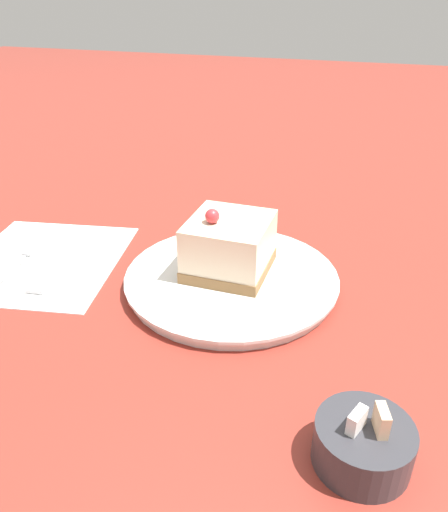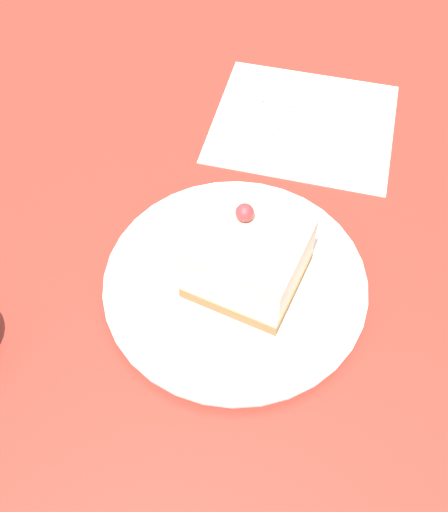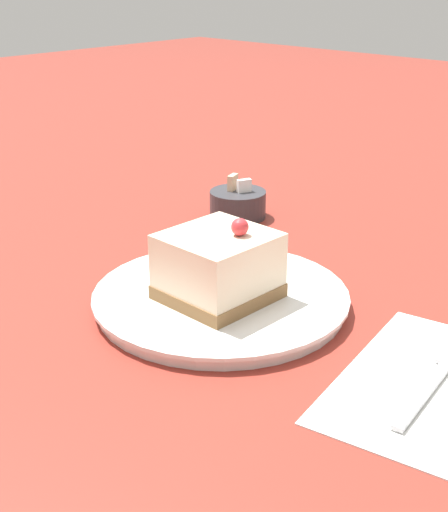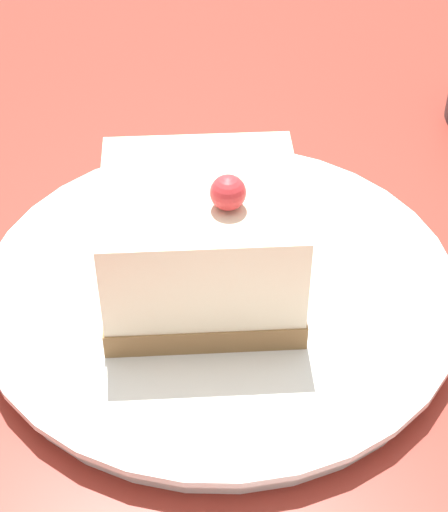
{
  "view_description": "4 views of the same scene",
  "coord_description": "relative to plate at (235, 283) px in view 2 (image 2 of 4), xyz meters",
  "views": [
    {
      "loc": [
        -0.14,
        0.54,
        0.34
      ],
      "look_at": [
        0.02,
        0.03,
        0.05
      ],
      "focal_mm": 35.0,
      "sensor_mm": 36.0,
      "label": 1
    },
    {
      "loc": [
        -0.27,
        -0.1,
        0.5
      ],
      "look_at": [
        0.01,
        0.03,
        0.06
      ],
      "focal_mm": 40.0,
      "sensor_mm": 36.0,
      "label": 2
    },
    {
      "loc": [
        0.48,
        -0.46,
        0.34
      ],
      "look_at": [
        0.02,
        0.03,
        0.06
      ],
      "focal_mm": 50.0,
      "sensor_mm": 36.0,
      "label": 3
    },
    {
      "loc": [
        0.37,
        -0.0,
        0.34
      ],
      "look_at": [
        0.04,
        0.02,
        0.05
      ],
      "focal_mm": 60.0,
      "sensor_mm": 36.0,
      "label": 4
    }
  ],
  "objects": [
    {
      "name": "fork",
      "position": [
        0.24,
        0.03,
        -0.0
      ],
      "size": [
        0.04,
        0.17,
        0.0
      ],
      "rotation": [
        0.0,
        0.0,
        0.15
      ],
      "color": "silver",
      "rests_on": "napkin"
    },
    {
      "name": "cake_slice",
      "position": [
        0.01,
        -0.01,
        0.04
      ],
      "size": [
        0.1,
        0.11,
        0.09
      ],
      "rotation": [
        0.0,
        0.0,
        -0.02
      ],
      "color": "olive",
      "rests_on": "plate"
    },
    {
      "name": "ground_plane",
      "position": [
        -0.02,
        -0.02,
        -0.01
      ],
      "size": [
        4.0,
        4.0,
        0.0
      ],
      "primitive_type": "plane",
      "color": "maroon"
    },
    {
      "name": "knife",
      "position": [
        0.3,
        0.01,
        -0.0
      ],
      "size": [
        0.04,
        0.18,
        0.0
      ],
      "rotation": [
        0.0,
        0.0,
        0.15
      ],
      "color": "silver",
      "rests_on": "napkin"
    },
    {
      "name": "plate",
      "position": [
        0.0,
        0.0,
        0.0
      ],
      "size": [
        0.27,
        0.27,
        0.02
      ],
      "color": "silver",
      "rests_on": "ground_plane"
    },
    {
      "name": "napkin",
      "position": [
        0.27,
        0.02,
        -0.01
      ],
      "size": [
        0.24,
        0.26,
        0.0
      ],
      "rotation": [
        0.0,
        0.0,
        0.18
      ],
      "color": "white",
      "rests_on": "ground_plane"
    }
  ]
}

